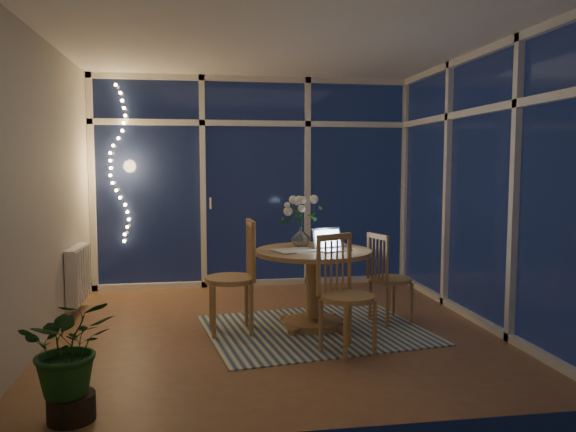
# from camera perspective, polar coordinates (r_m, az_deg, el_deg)

# --- Properties ---
(floor) EXTENTS (4.00, 4.00, 0.00)m
(floor) POSITION_cam_1_polar(r_m,az_deg,el_deg) (5.30, -1.07, -11.44)
(floor) COLOR brown
(floor) RESTS_ON ground
(ceiling) EXTENTS (4.00, 4.00, 0.00)m
(ceiling) POSITION_cam_1_polar(r_m,az_deg,el_deg) (5.19, -1.12, 17.25)
(ceiling) COLOR white
(ceiling) RESTS_ON wall_back
(wall_back) EXTENTS (4.00, 0.04, 2.60)m
(wall_back) POSITION_cam_1_polar(r_m,az_deg,el_deg) (7.07, -3.33, 3.44)
(wall_back) COLOR beige
(wall_back) RESTS_ON floor
(wall_front) EXTENTS (4.00, 0.04, 2.60)m
(wall_front) POSITION_cam_1_polar(r_m,az_deg,el_deg) (3.11, 3.97, 1.17)
(wall_front) COLOR beige
(wall_front) RESTS_ON floor
(wall_left) EXTENTS (0.04, 4.00, 2.60)m
(wall_left) POSITION_cam_1_polar(r_m,az_deg,el_deg) (5.20, -23.52, 2.37)
(wall_left) COLOR beige
(wall_left) RESTS_ON floor
(wall_right) EXTENTS (0.04, 4.00, 2.60)m
(wall_right) POSITION_cam_1_polar(r_m,az_deg,el_deg) (5.71, 19.23, 2.74)
(wall_right) COLOR beige
(wall_right) RESTS_ON floor
(window_wall_back) EXTENTS (4.00, 0.10, 2.60)m
(window_wall_back) POSITION_cam_1_polar(r_m,az_deg,el_deg) (7.03, -3.29, 3.43)
(window_wall_back) COLOR white
(window_wall_back) RESTS_ON floor
(window_wall_right) EXTENTS (0.10, 4.00, 2.60)m
(window_wall_right) POSITION_cam_1_polar(r_m,az_deg,el_deg) (5.69, 18.88, 2.74)
(window_wall_right) COLOR white
(window_wall_right) RESTS_ON floor
(radiator) EXTENTS (0.10, 0.70, 0.58)m
(radiator) POSITION_cam_1_polar(r_m,az_deg,el_deg) (6.16, -20.57, -5.58)
(radiator) COLOR white
(radiator) RESTS_ON wall_left
(fairy_lights) EXTENTS (0.24, 0.10, 1.85)m
(fairy_lights) POSITION_cam_1_polar(r_m,az_deg,el_deg) (6.97, -16.91, 5.05)
(fairy_lights) COLOR #FEC065
(fairy_lights) RESTS_ON window_wall_back
(garden_patio) EXTENTS (12.00, 6.00, 0.10)m
(garden_patio) POSITION_cam_1_polar(r_m,az_deg,el_deg) (10.22, -2.16, -3.66)
(garden_patio) COLOR black
(garden_patio) RESTS_ON ground
(garden_fence) EXTENTS (11.00, 0.08, 1.80)m
(garden_fence) POSITION_cam_1_polar(r_m,az_deg,el_deg) (10.57, -5.19, 1.85)
(garden_fence) COLOR #3A1E15
(garden_fence) RESTS_ON ground
(neighbour_roof) EXTENTS (7.00, 3.00, 2.20)m
(neighbour_roof) POSITION_cam_1_polar(r_m,az_deg,el_deg) (13.58, -4.81, 8.09)
(neighbour_roof) COLOR #30313A
(neighbour_roof) RESTS_ON ground
(garden_shrubs) EXTENTS (0.90, 0.90, 0.90)m
(garden_shrubs) POSITION_cam_1_polar(r_m,az_deg,el_deg) (8.50, -9.62, -2.07)
(garden_shrubs) COLOR #163319
(garden_shrubs) RESTS_ON ground
(rug) EXTENTS (2.16, 1.83, 0.01)m
(rug) POSITION_cam_1_polar(r_m,az_deg,el_deg) (5.27, 2.77, -11.47)
(rug) COLOR beige
(rug) RESTS_ON floor
(dining_table) EXTENTS (1.23, 1.23, 0.73)m
(dining_table) POSITION_cam_1_polar(r_m,az_deg,el_deg) (5.27, 2.57, -7.40)
(dining_table) COLOR #976844
(dining_table) RESTS_ON floor
(chair_left) EXTENTS (0.50, 0.50, 1.04)m
(chair_left) POSITION_cam_1_polar(r_m,az_deg,el_deg) (5.09, -5.87, -6.11)
(chair_left) COLOR #976844
(chair_left) RESTS_ON floor
(chair_right) EXTENTS (0.52, 0.52, 0.89)m
(chair_right) POSITION_cam_1_polar(r_m,az_deg,el_deg) (5.50, 10.40, -6.13)
(chair_right) COLOR #976844
(chair_right) RESTS_ON floor
(chair_front) EXTENTS (0.60, 0.60, 0.97)m
(chair_front) POSITION_cam_1_polar(r_m,az_deg,el_deg) (4.56, 6.10, -7.92)
(chair_front) COLOR #976844
(chair_front) RESTS_ON floor
(laptop) EXTENTS (0.37, 0.34, 0.22)m
(laptop) POSITION_cam_1_polar(r_m,az_deg,el_deg) (5.15, 4.65, -2.33)
(laptop) COLOR silver
(laptop) RESTS_ON dining_table
(flower_vase) EXTENTS (0.23, 0.23, 0.21)m
(flower_vase) POSITION_cam_1_polar(r_m,az_deg,el_deg) (5.39, 1.32, -2.02)
(flower_vase) COLOR silver
(flower_vase) RESTS_ON dining_table
(bowl) EXTENTS (0.17, 0.17, 0.04)m
(bowl) POSITION_cam_1_polar(r_m,az_deg,el_deg) (5.38, 4.98, -2.97)
(bowl) COLOR white
(bowl) RESTS_ON dining_table
(newspapers) EXTENTS (0.46, 0.43, 0.01)m
(newspapers) POSITION_cam_1_polar(r_m,az_deg,el_deg) (5.15, 1.02, -3.47)
(newspapers) COLOR silver
(newspapers) RESTS_ON dining_table
(phone) EXTENTS (0.13, 0.11, 0.01)m
(phone) POSITION_cam_1_polar(r_m,az_deg,el_deg) (5.16, 2.48, -3.47)
(phone) COLOR black
(phone) RESTS_ON dining_table
(potted_plant) EXTENTS (0.63, 0.58, 0.76)m
(potted_plant) POSITION_cam_1_polar(r_m,az_deg,el_deg) (3.65, -21.31, -13.32)
(potted_plant) COLOR #19471B
(potted_plant) RESTS_ON floor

